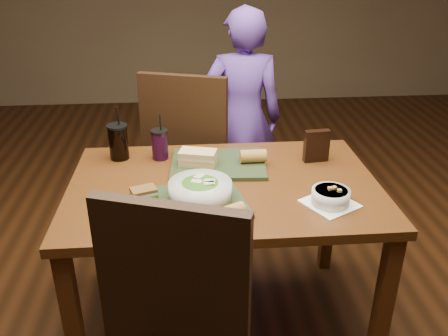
{
  "coord_description": "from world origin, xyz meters",
  "views": [
    {
      "loc": [
        -0.15,
        -1.76,
        1.67
      ],
      "look_at": [
        0.0,
        0.0,
        0.82
      ],
      "focal_mm": 38.0,
      "sensor_mm": 36.0,
      "label": 1
    }
  ],
  "objects_px": {
    "chair_far": "(185,153)",
    "salad_bowl": "(200,190)",
    "diner": "(242,119)",
    "sandwich_far": "(198,157)",
    "tray_near": "(189,204)",
    "sandwich_near": "(144,193)",
    "baguette_near": "(230,213)",
    "baguette_far": "(253,156)",
    "tray_far": "(218,164)",
    "cup_berry": "(160,144)",
    "dining_table": "(224,202)",
    "chip_bag": "(316,146)",
    "soup_bowl": "(331,196)",
    "cup_cola": "(118,142)"
  },
  "relations": [
    {
      "from": "chair_far",
      "to": "cup_berry",
      "type": "relative_size",
      "value": 4.92
    },
    {
      "from": "tray_near",
      "to": "chip_bag",
      "type": "distance_m",
      "value": 0.7
    },
    {
      "from": "diner",
      "to": "tray_near",
      "type": "distance_m",
      "value": 1.23
    },
    {
      "from": "baguette_near",
      "to": "baguette_far",
      "type": "xyz_separation_m",
      "value": [
        0.15,
        0.48,
        0.0
      ]
    },
    {
      "from": "tray_far",
      "to": "baguette_far",
      "type": "distance_m",
      "value": 0.16
    },
    {
      "from": "tray_near",
      "to": "baguette_far",
      "type": "height_order",
      "value": "baguette_far"
    },
    {
      "from": "dining_table",
      "to": "sandwich_far",
      "type": "relative_size",
      "value": 7.28
    },
    {
      "from": "sandwich_near",
      "to": "sandwich_far",
      "type": "bearing_deg",
      "value": 53.58
    },
    {
      "from": "salad_bowl",
      "to": "chip_bag",
      "type": "height_order",
      "value": "chip_bag"
    },
    {
      "from": "chair_far",
      "to": "salad_bowl",
      "type": "xyz_separation_m",
      "value": [
        0.06,
        -0.83,
        0.21
      ]
    },
    {
      "from": "tray_near",
      "to": "sandwich_near",
      "type": "relative_size",
      "value": 3.77
    },
    {
      "from": "chip_bag",
      "to": "cup_berry",
      "type": "bearing_deg",
      "value": 166.77
    },
    {
      "from": "dining_table",
      "to": "salad_bowl",
      "type": "xyz_separation_m",
      "value": [
        -0.1,
        -0.16,
        0.15
      ]
    },
    {
      "from": "baguette_far",
      "to": "tray_far",
      "type": "bearing_deg",
      "value": 175.74
    },
    {
      "from": "tray_near",
      "to": "cup_berry",
      "type": "height_order",
      "value": "cup_berry"
    },
    {
      "from": "baguette_near",
      "to": "baguette_far",
      "type": "distance_m",
      "value": 0.5
    },
    {
      "from": "salad_bowl",
      "to": "sandwich_far",
      "type": "height_order",
      "value": "salad_bowl"
    },
    {
      "from": "diner",
      "to": "soup_bowl",
      "type": "distance_m",
      "value": 1.22
    },
    {
      "from": "cup_berry",
      "to": "soup_bowl",
      "type": "bearing_deg",
      "value": -35.82
    },
    {
      "from": "diner",
      "to": "salad_bowl",
      "type": "bearing_deg",
      "value": 80.65
    },
    {
      "from": "tray_near",
      "to": "sandwich_far",
      "type": "xyz_separation_m",
      "value": [
        0.05,
        0.34,
        0.04
      ]
    },
    {
      "from": "sandwich_far",
      "to": "chip_bag",
      "type": "bearing_deg",
      "value": 2.93
    },
    {
      "from": "dining_table",
      "to": "sandwich_far",
      "type": "bearing_deg",
      "value": 123.2
    },
    {
      "from": "sandwich_far",
      "to": "cup_cola",
      "type": "bearing_deg",
      "value": 159.89
    },
    {
      "from": "soup_bowl",
      "to": "salad_bowl",
      "type": "bearing_deg",
      "value": 174.38
    },
    {
      "from": "sandwich_far",
      "to": "cup_berry",
      "type": "relative_size",
      "value": 0.82
    },
    {
      "from": "soup_bowl",
      "to": "chip_bag",
      "type": "bearing_deg",
      "value": 83.51
    },
    {
      "from": "baguette_near",
      "to": "chair_far",
      "type": "bearing_deg",
      "value": 99.17
    },
    {
      "from": "tray_near",
      "to": "baguette_near",
      "type": "height_order",
      "value": "baguette_near"
    },
    {
      "from": "diner",
      "to": "sandwich_far",
      "type": "distance_m",
      "value": 0.9
    },
    {
      "from": "cup_berry",
      "to": "cup_cola",
      "type": "bearing_deg",
      "value": 174.97
    },
    {
      "from": "tray_near",
      "to": "soup_bowl",
      "type": "bearing_deg",
      "value": -3.17
    },
    {
      "from": "diner",
      "to": "cup_cola",
      "type": "relative_size",
      "value": 5.28
    },
    {
      "from": "chair_far",
      "to": "cup_cola",
      "type": "height_order",
      "value": "chair_far"
    },
    {
      "from": "baguette_far",
      "to": "tray_near",
      "type": "bearing_deg",
      "value": -130.86
    },
    {
      "from": "tray_far",
      "to": "baguette_far",
      "type": "bearing_deg",
      "value": -4.26
    },
    {
      "from": "soup_bowl",
      "to": "cup_berry",
      "type": "xyz_separation_m",
      "value": [
        -0.67,
        0.48,
        0.04
      ]
    },
    {
      "from": "chair_far",
      "to": "salad_bowl",
      "type": "relative_size",
      "value": 4.37
    },
    {
      "from": "sandwich_near",
      "to": "baguette_near",
      "type": "xyz_separation_m",
      "value": [
        0.32,
        -0.18,
        0.01
      ]
    },
    {
      "from": "baguette_near",
      "to": "cup_berry",
      "type": "bearing_deg",
      "value": 114.52
    },
    {
      "from": "salad_bowl",
      "to": "cup_berry",
      "type": "xyz_separation_m",
      "value": [
        -0.17,
        0.43,
        0.01
      ]
    },
    {
      "from": "tray_far",
      "to": "salad_bowl",
      "type": "height_order",
      "value": "salad_bowl"
    },
    {
      "from": "cup_cola",
      "to": "soup_bowl",
      "type": "bearing_deg",
      "value": -30.19
    },
    {
      "from": "tray_far",
      "to": "baguette_near",
      "type": "xyz_separation_m",
      "value": [
        0.01,
        -0.49,
        0.04
      ]
    },
    {
      "from": "dining_table",
      "to": "tray_far",
      "type": "height_order",
      "value": "tray_far"
    },
    {
      "from": "soup_bowl",
      "to": "baguette_far",
      "type": "xyz_separation_m",
      "value": [
        -0.25,
        0.37,
        0.01
      ]
    },
    {
      "from": "dining_table",
      "to": "soup_bowl",
      "type": "xyz_separation_m",
      "value": [
        0.4,
        -0.21,
        0.12
      ]
    },
    {
      "from": "salad_bowl",
      "to": "baguette_near",
      "type": "distance_m",
      "value": 0.19
    },
    {
      "from": "soup_bowl",
      "to": "chip_bag",
      "type": "height_order",
      "value": "chip_bag"
    },
    {
      "from": "diner",
      "to": "sandwich_far",
      "type": "relative_size",
      "value": 7.57
    }
  ]
}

